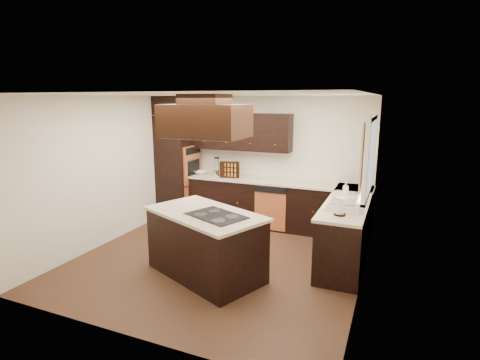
{
  "coord_description": "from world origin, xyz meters",
  "views": [
    {
      "loc": [
        2.41,
        -4.87,
        2.44
      ],
      "look_at": [
        0.1,
        0.6,
        1.15
      ],
      "focal_mm": 28.0,
      "sensor_mm": 36.0,
      "label": 1
    }
  ],
  "objects_px": {
    "spice_rack": "(230,170)",
    "oven_column": "(178,167)",
    "island": "(206,245)",
    "range_hood": "(205,121)"
  },
  "relations": [
    {
      "from": "range_hood",
      "to": "island",
      "type": "bearing_deg",
      "value": 155.54
    },
    {
      "from": "range_hood",
      "to": "spice_rack",
      "type": "height_order",
      "value": "range_hood"
    },
    {
      "from": "spice_rack",
      "to": "oven_column",
      "type": "bearing_deg",
      "value": 163.99
    },
    {
      "from": "island",
      "to": "range_hood",
      "type": "height_order",
      "value": "range_hood"
    },
    {
      "from": "oven_column",
      "to": "island",
      "type": "distance_m",
      "value": 2.95
    },
    {
      "from": "oven_column",
      "to": "spice_rack",
      "type": "distance_m",
      "value": 1.19
    },
    {
      "from": "island",
      "to": "spice_rack",
      "type": "distance_m",
      "value": 2.41
    },
    {
      "from": "island",
      "to": "spice_rack",
      "type": "bearing_deg",
      "value": 129.37
    },
    {
      "from": "oven_column",
      "to": "island",
      "type": "xyz_separation_m",
      "value": [
        1.83,
        -2.23,
        -0.62
      ]
    },
    {
      "from": "oven_column",
      "to": "spice_rack",
      "type": "height_order",
      "value": "oven_column"
    }
  ]
}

